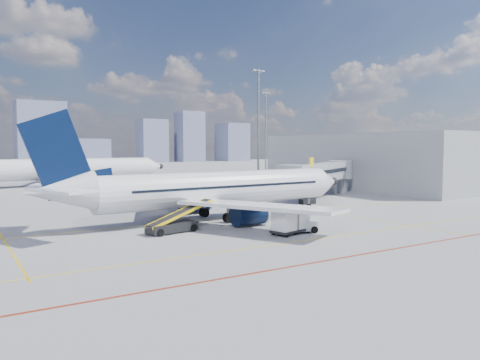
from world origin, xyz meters
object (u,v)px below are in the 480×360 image
at_px(cargo_dolly, 291,221).
at_px(ramp_worker, 309,221).
at_px(main_aircraft, 210,189).
at_px(second_aircraft, 66,169).
at_px(baggage_tug, 301,223).
at_px(belt_loader, 174,225).

relative_size(cargo_dolly, ramp_worker, 2.34).
height_order(main_aircraft, cargo_dolly, main_aircraft).
bearing_deg(cargo_dolly, main_aircraft, 89.35).
relative_size(second_aircraft, ramp_worker, 23.98).
bearing_deg(main_aircraft, baggage_tug, -73.84).
bearing_deg(second_aircraft, ramp_worker, -88.08).
bearing_deg(second_aircraft, cargo_dolly, -90.06).
bearing_deg(second_aircraft, belt_loader, -97.71).
height_order(main_aircraft, ramp_worker, main_aircraft).
bearing_deg(belt_loader, cargo_dolly, -47.26).
xyz_separation_m(main_aircraft, ramp_worker, (4.57, -10.30, -2.34)).
bearing_deg(second_aircraft, main_aircraft, -91.60).
bearing_deg(belt_loader, baggage_tug, -43.00).
distance_m(belt_loader, ramp_worker, 12.18).
height_order(baggage_tug, ramp_worker, ramp_worker).
distance_m(baggage_tug, belt_loader, 11.33).
bearing_deg(belt_loader, main_aircraft, 24.68).
height_order(baggage_tug, cargo_dolly, cargo_dolly).
xyz_separation_m(main_aircraft, second_aircraft, (-2.90, 54.67, -0.01)).
bearing_deg(ramp_worker, second_aircraft, 27.66).
distance_m(main_aircraft, belt_loader, 7.89).
distance_m(second_aircraft, cargo_dolly, 65.42).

